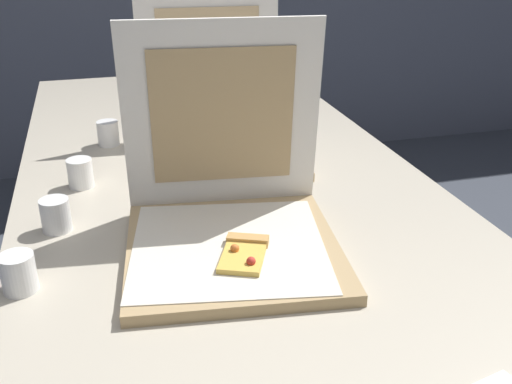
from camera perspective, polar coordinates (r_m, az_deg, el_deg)
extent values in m
cube|color=#BCB29E|center=(1.39, -2.67, -0.03)|extent=(0.96, 2.31, 0.03)
cylinder|color=gray|center=(2.51, -17.28, 1.28)|extent=(0.04, 0.04, 0.71)
cylinder|color=gray|center=(2.60, 0.97, 3.23)|extent=(0.04, 0.04, 0.71)
cube|color=tan|center=(1.10, -2.19, -5.56)|extent=(0.43, 0.43, 0.02)
cube|color=silver|center=(1.09, -2.65, -5.16)|extent=(0.41, 0.41, 0.00)
cube|color=white|center=(1.18, -3.28, 7.20)|extent=(0.39, 0.10, 0.39)
cube|color=tan|center=(1.17, -3.22, 7.15)|extent=(0.28, 0.07, 0.28)
cube|color=#E5B74C|center=(1.05, -1.27, -6.22)|extent=(0.11, 0.13, 0.01)
cube|color=tan|center=(1.09, -0.80, -4.64)|extent=(0.08, 0.05, 0.02)
sphere|color=red|center=(1.02, -0.48, -6.65)|extent=(0.02, 0.02, 0.02)
sphere|color=orange|center=(1.06, -2.05, -5.42)|extent=(0.02, 0.02, 0.02)
cube|color=tan|center=(1.55, -3.34, 3.59)|extent=(0.41, 0.41, 0.02)
cube|color=silver|center=(1.54, -3.26, 3.97)|extent=(0.37, 0.37, 0.00)
cube|color=white|center=(1.68, -4.55, 12.53)|extent=(0.39, 0.04, 0.39)
cube|color=tan|center=(1.67, -4.51, 12.48)|extent=(0.28, 0.03, 0.28)
cube|color=#E5B74C|center=(1.52, -4.64, 3.86)|extent=(0.11, 0.15, 0.01)
cube|color=tan|center=(1.58, -4.21, 4.80)|extent=(0.08, 0.05, 0.02)
sphere|color=#2D6628|center=(1.55, -4.88, 4.59)|extent=(0.02, 0.02, 0.02)
sphere|color=red|center=(1.50, -4.05, 3.98)|extent=(0.02, 0.02, 0.02)
cylinder|color=white|center=(1.24, -18.65, -2.10)|extent=(0.06, 0.06, 0.07)
cylinder|color=white|center=(1.07, -21.80, -7.22)|extent=(0.06, 0.06, 0.07)
cylinder|color=white|center=(1.43, -16.48, 1.75)|extent=(0.06, 0.06, 0.07)
cylinder|color=white|center=(1.69, -13.99, 5.49)|extent=(0.06, 0.06, 0.07)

